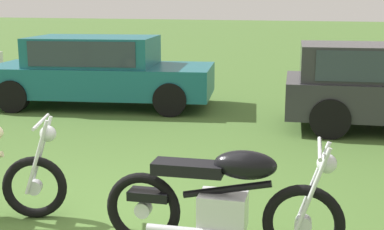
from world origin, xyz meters
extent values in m
torus|color=black|center=(-0.71, 0.16, 0.32)|extent=(0.62, 0.34, 0.63)
cylinder|color=silver|center=(-0.71, 0.16, 0.32)|extent=(0.17, 0.15, 0.14)
cylinder|color=silver|center=(-0.69, 0.27, 0.65)|extent=(0.26, 0.14, 0.74)
cylinder|color=silver|center=(-0.62, 0.10, 0.65)|extent=(0.26, 0.14, 0.74)
cylinder|color=silver|center=(-0.62, 0.20, 0.98)|extent=(0.29, 0.60, 0.03)
sphere|color=silver|center=(-0.56, 0.22, 0.86)|extent=(0.21, 0.21, 0.16)
torus|color=black|center=(1.92, 0.16, 0.34)|extent=(0.68, 0.18, 0.67)
torus|color=black|center=(0.56, -0.02, 0.34)|extent=(0.68, 0.18, 0.67)
cylinder|color=silver|center=(1.92, 0.16, 0.34)|extent=(0.15, 0.12, 0.14)
cylinder|color=silver|center=(0.56, -0.02, 0.34)|extent=(0.15, 0.12, 0.14)
cylinder|color=silver|center=(1.97, 0.25, 0.66)|extent=(0.27, 0.07, 0.72)
cylinder|color=silver|center=(1.99, 0.08, 0.66)|extent=(0.27, 0.07, 0.72)
cube|color=silver|center=(1.26, 0.07, 0.38)|extent=(0.44, 0.35, 0.32)
cylinder|color=black|center=(1.29, 0.07, 0.58)|extent=(0.75, 0.16, 0.22)
ellipsoid|color=black|center=(1.44, 0.09, 0.80)|extent=(0.55, 0.33, 0.24)
cube|color=black|center=(0.97, 0.03, 0.74)|extent=(0.63, 0.32, 0.10)
cube|color=black|center=(0.62, -0.01, 0.48)|extent=(0.38, 0.23, 0.08)
cylinder|color=silver|center=(2.02, 0.17, 0.98)|extent=(0.12, 0.64, 0.03)
sphere|color=silver|center=(2.08, 0.18, 0.86)|extent=(0.18, 0.18, 0.16)
cube|color=#19606B|center=(-3.02, 5.50, 0.55)|extent=(4.81, 2.83, 0.60)
cube|color=#19606B|center=(-3.16, 5.47, 1.13)|extent=(2.80, 2.18, 0.60)
cube|color=#2D3842|center=(-3.16, 5.47, 1.15)|extent=(2.44, 2.13, 0.48)
cylinder|color=black|center=(-1.70, 6.69, 0.32)|extent=(0.67, 0.36, 0.64)
cylinder|color=black|center=(-1.30, 5.04, 0.32)|extent=(0.67, 0.36, 0.64)
cylinder|color=black|center=(-4.73, 5.97, 0.32)|extent=(0.67, 0.36, 0.64)
cylinder|color=black|center=(-4.33, 4.31, 0.32)|extent=(0.67, 0.36, 0.64)
cylinder|color=black|center=(1.42, 5.99, 0.32)|extent=(0.67, 0.32, 0.64)
cylinder|color=black|center=(1.69, 4.39, 0.32)|extent=(0.67, 0.32, 0.64)
camera|label=1|loc=(2.46, -3.90, 2.10)|focal=49.05mm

